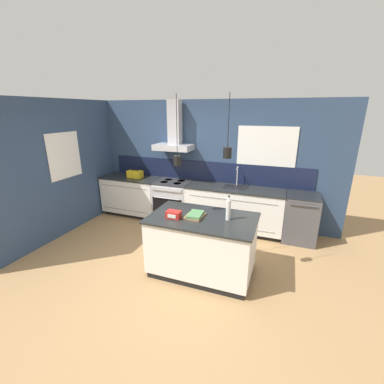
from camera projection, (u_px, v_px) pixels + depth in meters
The scene contains 12 objects.
ground_plane at pixel (166, 265), 4.14m from camera, with size 16.00×16.00×0.00m, color #A87F51.
wall_back at pixel (204, 160), 5.52m from camera, with size 5.60×2.09×2.60m.
wall_left at pixel (71, 166), 5.17m from camera, with size 0.08×3.80×2.60m.
counter_run_left at pixel (132, 195), 6.07m from camera, with size 1.36×0.64×0.91m.
counter_run_sink at pixel (234, 209), 5.26m from camera, with size 1.96×0.64×1.31m.
oven_range at pixel (173, 201), 5.71m from camera, with size 0.78×0.66×0.91m.
dishwasher at pixel (300, 218), 4.84m from camera, with size 0.59×0.65×0.91m.
kitchen_island at pixel (202, 245), 3.86m from camera, with size 1.55×0.95×0.91m.
bottle_on_island at pixel (228, 210), 3.59m from camera, with size 0.07×0.07×0.36m.
book_stack at pixel (195, 215), 3.73m from camera, with size 0.27×0.33×0.06m.
red_supply_box at pixel (174, 215), 3.68m from camera, with size 0.21×0.14×0.11m.
yellow_toolbox at pixel (135, 174), 5.87m from camera, with size 0.34×0.18×0.19m.
Camera 1 is at (1.65, -3.20, 2.40)m, focal length 24.00 mm.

